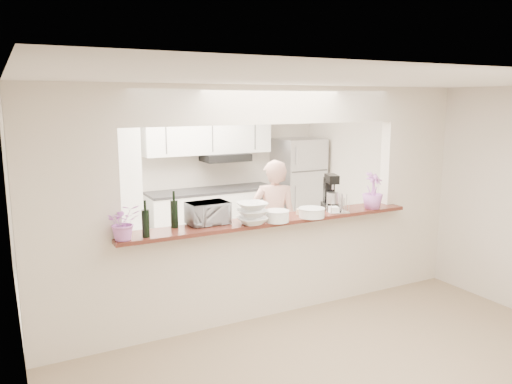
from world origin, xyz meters
TOP-DOWN VIEW (x-y plane):
  - floor at (0.00, 0.00)m, footprint 6.00×6.00m
  - tile_overlay at (0.00, 1.55)m, footprint 5.00×2.90m
  - partition at (0.00, 0.00)m, footprint 5.00×0.15m
  - bar_counter at (0.00, -0.00)m, footprint 3.40×0.38m
  - kitchen_cabinets at (-0.19, 2.72)m, footprint 3.15×0.62m
  - refrigerator at (2.05, 2.65)m, footprint 0.75×0.70m
  - flower_left at (-1.60, -0.15)m, footprint 0.31×0.27m
  - wine_bottle_a at (-1.05, 0.07)m, footprint 0.08×0.08m
  - wine_bottle_b at (-1.40, -0.15)m, footprint 0.07×0.07m
  - toaster_oven at (-0.70, 0.05)m, footprint 0.43×0.30m
  - serving_bowls at (-0.30, -0.17)m, footprint 0.31×0.31m
  - plate_stack_a at (-0.02, -0.19)m, footprint 0.26×0.26m
  - plate_stack_b at (0.42, -0.19)m, footprint 0.29×0.29m
  - red_bowl at (-0.05, -0.03)m, footprint 0.14×0.14m
  - tan_bowl at (0.40, -0.03)m, footprint 0.13×0.13m
  - utensil_caddy at (0.80, -0.15)m, footprint 0.26×0.18m
  - stand_mixer at (0.85, 0.06)m, footprint 0.26×0.32m
  - flower_right at (1.30, -0.15)m, footprint 0.30×0.30m
  - person at (0.51, 0.80)m, footprint 0.69×0.60m

SIDE VIEW (x-z plane):
  - floor at x=0.00m, z-range 0.00..0.00m
  - tile_overlay at x=0.00m, z-range 0.00..0.01m
  - bar_counter at x=0.00m, z-range 0.03..1.12m
  - person at x=0.51m, z-range 0.00..1.60m
  - refrigerator at x=2.05m, z-range 0.00..1.70m
  - kitchen_cabinets at x=-0.19m, z-range -0.15..2.10m
  - tan_bowl at x=0.40m, z-range 1.09..1.15m
  - red_bowl at x=-0.05m, z-range 1.09..1.15m
  - plate_stack_b at x=0.42m, z-range 1.09..1.19m
  - plate_stack_a at x=-0.02m, z-range 1.09..1.21m
  - utensil_caddy at x=0.80m, z-range 1.07..1.29m
  - serving_bowls at x=-0.30m, z-range 1.09..1.31m
  - toaster_oven at x=-0.70m, z-range 1.09..1.32m
  - wine_bottle_b at x=-1.40m, z-range 1.05..1.40m
  - wine_bottle_a at x=-1.05m, z-range 1.05..1.42m
  - flower_left at x=-1.60m, z-range 1.09..1.42m
  - stand_mixer at x=0.85m, z-range 1.07..1.48m
  - flower_right at x=1.30m, z-range 1.09..1.52m
  - partition at x=0.00m, z-range 0.23..2.73m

